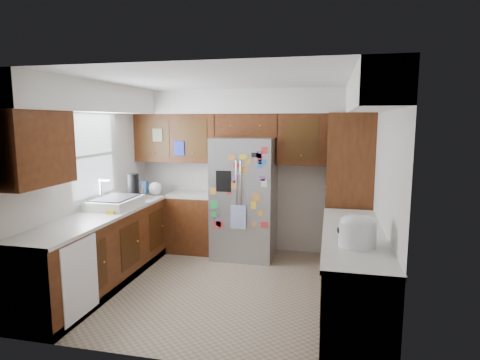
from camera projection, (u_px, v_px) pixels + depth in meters
The scene contains 12 objects.
floor at pixel (224, 287), 4.98m from camera, with size 3.60×3.60×0.00m, color tan.
room_shell at pixel (223, 139), 5.09m from camera, with size 3.64×3.24×2.52m.
left_counter_run at pixel (124, 246), 5.24m from camera, with size 1.36×3.20×0.92m.
right_counter_run at pixel (352, 280), 4.13m from camera, with size 0.63×2.25×0.92m.
pantry at pixel (348, 191), 5.61m from camera, with size 0.60×0.90×2.15m, color #401E0C.
fridge at pixel (244, 198), 6.01m from camera, with size 0.90×0.79×1.80m.
bridge_cabinet at pixel (248, 125), 6.07m from camera, with size 0.96×0.34×0.35m, color #401E0C.
fridge_top_items at pixel (237, 106), 6.04m from camera, with size 0.69×0.35×0.26m.
sink_assembly at pixel (115, 202), 5.25m from camera, with size 0.52×0.72×0.37m.
left_counter_clutter at pixel (143, 188), 5.94m from camera, with size 0.44×0.86×0.38m.
rice_cooker at pixel (358, 229), 3.62m from camera, with size 0.34×0.34×0.30m.
paper_towel at pixel (360, 233), 3.61m from camera, with size 0.11×0.11×0.25m, color white.
Camera 1 is at (1.23, -4.57, 2.05)m, focal length 30.00 mm.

